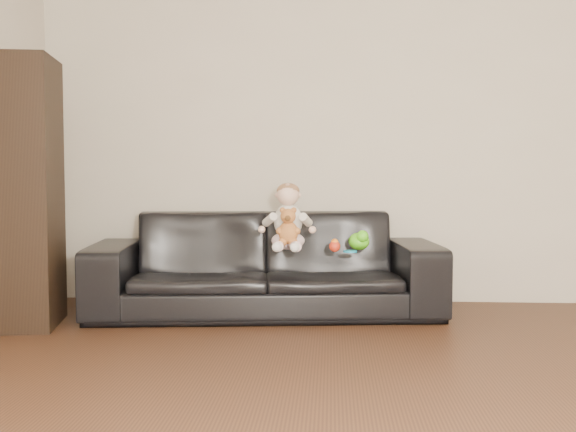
# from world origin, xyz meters

# --- Properties ---
(wall_back) EXTENTS (5.00, 0.00, 5.00)m
(wall_back) POSITION_xyz_m (0.00, 2.75, 1.30)
(wall_back) COLOR beige
(wall_back) RESTS_ON ground
(sofa) EXTENTS (2.39, 1.14, 0.67)m
(sofa) POSITION_xyz_m (-0.82, 2.25, 0.34)
(sofa) COLOR black
(sofa) RESTS_ON floor
(cabinet) EXTENTS (0.51, 0.63, 1.65)m
(cabinet) POSITION_xyz_m (-2.27, 1.77, 0.82)
(cabinet) COLOR black
(cabinet) RESTS_ON floor
(shelf_item) EXTENTS (0.22, 0.28, 0.28)m
(shelf_item) POSITION_xyz_m (-2.25, 1.77, 1.19)
(shelf_item) COLOR silver
(shelf_item) RESTS_ON cabinet
(baby) EXTENTS (0.30, 0.37, 0.43)m
(baby) POSITION_xyz_m (-0.66, 2.13, 0.64)
(baby) COLOR silver
(baby) RESTS_ON sofa
(teddy_bear) EXTENTS (0.13, 0.13, 0.23)m
(teddy_bear) POSITION_xyz_m (-0.65, 1.99, 0.60)
(teddy_bear) COLOR #B26A33
(teddy_bear) RESTS_ON sofa
(toy_green) EXTENTS (0.15, 0.17, 0.11)m
(toy_green) POSITION_xyz_m (-0.20, 2.14, 0.50)
(toy_green) COLOR #57DD1A
(toy_green) RESTS_ON sofa
(toy_rattle) EXTENTS (0.09, 0.09, 0.07)m
(toy_rattle) POSITION_xyz_m (-0.36, 2.02, 0.48)
(toy_rattle) COLOR red
(toy_rattle) RESTS_ON sofa
(toy_blue_disc) EXTENTS (0.11, 0.11, 0.01)m
(toy_blue_disc) POSITION_xyz_m (-0.26, 2.01, 0.45)
(toy_blue_disc) COLOR #1991C8
(toy_blue_disc) RESTS_ON sofa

